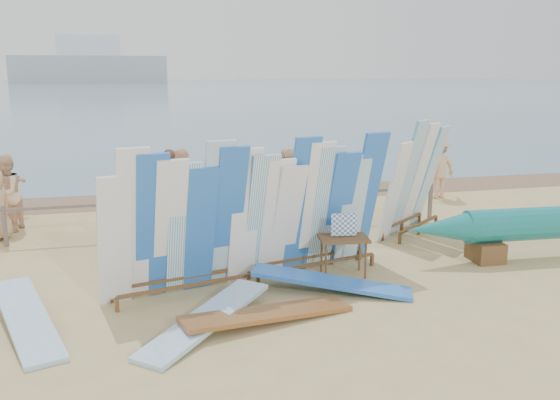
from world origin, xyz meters
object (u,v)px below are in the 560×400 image
object	(u,v)px
beach_chair_right	(190,214)
beachgoer_5	(182,179)
main_surfboard_rack	(253,219)
flat_board_a	(28,329)
beachgoer_3	(140,180)
beachgoer_8	(286,184)
side_surfboard_rack	(413,182)
beachgoer_9	(304,170)
flat_board_b	(206,328)
flat_board_c	(268,321)
vendor_table	(343,255)
stroller	(303,201)
beach_chair_left	(256,212)
beachgoer_7	(310,169)
beachgoer_2	(6,194)
flat_board_d	(331,292)
beachgoer_4	(169,187)
beachgoer_extra_0	(439,168)

from	to	relation	value
beach_chair_right	beachgoer_5	xyz separation A→B (m)	(-0.03, 1.70, 0.57)
main_surfboard_rack	flat_board_a	xyz separation A→B (m)	(-3.59, -1.10, -1.18)
beachgoer_3	beachgoer_8	world-z (taller)	beachgoer_8
side_surfboard_rack	beachgoer_9	size ratio (longest dim) A/B	1.62
main_surfboard_rack	side_surfboard_rack	world-z (taller)	side_surfboard_rack
side_surfboard_rack	beachgoer_8	bearing A→B (deg)	102.85
flat_board_b	flat_board_a	distance (m)	2.61
flat_board_c	beachgoer_8	world-z (taller)	beachgoer_8
vendor_table	beach_chair_right	world-z (taller)	vendor_table
beachgoer_5	beachgoer_3	world-z (taller)	beachgoer_5
stroller	beachgoer_8	bearing A→B (deg)	-142.15
beach_chair_right	beachgoer_3	bearing A→B (deg)	117.01
side_surfboard_rack	beachgoer_5	size ratio (longest dim) A/B	1.57
flat_board_c	stroller	distance (m)	6.67
beach_chair_left	stroller	world-z (taller)	stroller
beach_chair_right	beachgoer_7	world-z (taller)	beachgoer_7
main_surfboard_rack	beachgoer_3	bearing A→B (deg)	92.75
vendor_table	flat_board_c	xyz separation A→B (m)	(-1.80, -1.65, -0.39)
flat_board_a	beachgoer_2	distance (m)	6.07
vendor_table	flat_board_d	bearing A→B (deg)	-114.59
beach_chair_right	beachgoer_7	distance (m)	4.73
main_surfboard_rack	flat_board_b	size ratio (longest dim) A/B	1.95
beachgoer_2	beachgoer_4	world-z (taller)	beachgoer_4
beach_chair_left	flat_board_a	bearing A→B (deg)	-104.77
beachgoer_4	beachgoer_7	bearing A→B (deg)	-15.28
flat_board_c	stroller	bearing A→B (deg)	-34.16
stroller	beachgoer_4	world-z (taller)	beachgoer_4
stroller	beachgoer_3	distance (m)	4.45
vendor_table	flat_board_a	xyz separation A→B (m)	(-5.27, -1.09, -0.39)
flat_board_c	beachgoer_2	xyz separation A→B (m)	(-4.73, 6.44, 0.91)
beachgoer_9	beach_chair_right	bearing A→B (deg)	158.77
flat_board_b	beachgoer_4	distance (m)	6.41
side_surfboard_rack	beach_chair_left	distance (m)	3.87
beachgoer_extra_0	beachgoer_3	size ratio (longest dim) A/B	1.12
main_surfboard_rack	flat_board_d	bearing A→B (deg)	-45.95
vendor_table	beachgoer_2	world-z (taller)	beachgoer_2
beach_chair_right	beachgoer_5	size ratio (longest dim) A/B	0.56
flat_board_b	beachgoer_8	xyz separation A→B (m)	(2.79, 6.06, 0.90)
flat_board_a	flat_board_c	world-z (taller)	flat_board_a
flat_board_a	main_surfboard_rack	bearing A→B (deg)	-1.46
main_surfboard_rack	stroller	world-z (taller)	main_surfboard_rack
main_surfboard_rack	flat_board_b	xyz separation A→B (m)	(-1.05, -1.70, -1.18)
flat_board_a	beachgoer_9	distance (m)	10.34
main_surfboard_rack	beachgoer_extra_0	xyz separation A→B (m)	(6.74, 5.71, -0.27)
vendor_table	beachgoer_7	xyz separation A→B (m)	(1.52, 7.02, 0.40)
side_surfboard_rack	flat_board_c	distance (m)	6.04
beachgoer_3	flat_board_c	bearing A→B (deg)	115.70
flat_board_b	flat_board_a	size ratio (longest dim) A/B	1.00
beachgoer_4	beachgoer_8	bearing A→B (deg)	-49.54
flat_board_a	beachgoer_extra_0	distance (m)	12.41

